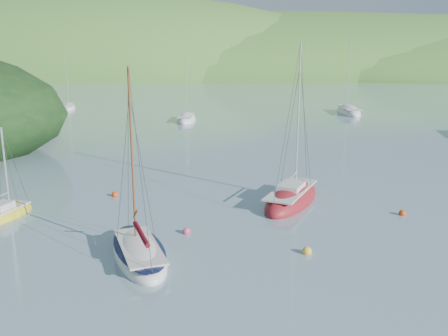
{
  "coord_description": "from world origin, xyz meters",
  "views": [
    {
      "loc": [
        -0.04,
        -23.04,
        10.53
      ],
      "look_at": [
        -0.75,
        8.0,
        2.75
      ],
      "focal_mm": 40.0,
      "sensor_mm": 36.0,
      "label": 1
    }
  ],
  "objects_px": {
    "sailboat_yellow": "(4,215)",
    "daysailer_white": "(139,254)",
    "distant_sloop_a": "(186,120)",
    "distant_sloop_b": "(348,112)",
    "sloop_red": "(291,199)",
    "distant_sloop_c": "(69,108)"
  },
  "relations": [
    {
      "from": "sloop_red",
      "to": "distant_sloop_c",
      "type": "distance_m",
      "value": 58.8
    },
    {
      "from": "distant_sloop_a",
      "to": "sailboat_yellow",
      "type": "bearing_deg",
      "value": -100.16
    },
    {
      "from": "sloop_red",
      "to": "sailboat_yellow",
      "type": "relative_size",
      "value": 1.88
    },
    {
      "from": "daysailer_white",
      "to": "sailboat_yellow",
      "type": "distance_m",
      "value": 11.2
    },
    {
      "from": "sailboat_yellow",
      "to": "distant_sloop_a",
      "type": "height_order",
      "value": "distant_sloop_a"
    },
    {
      "from": "daysailer_white",
      "to": "distant_sloop_c",
      "type": "bearing_deg",
      "value": 89.9
    },
    {
      "from": "distant_sloop_b",
      "to": "daysailer_white",
      "type": "bearing_deg",
      "value": -114.35
    },
    {
      "from": "daysailer_white",
      "to": "sloop_red",
      "type": "xyz_separation_m",
      "value": [
        8.66,
        9.35,
        -0.01
      ]
    },
    {
      "from": "distant_sloop_b",
      "to": "distant_sloop_c",
      "type": "xyz_separation_m",
      "value": [
        -45.2,
        5.1,
        -0.04
      ]
    },
    {
      "from": "sailboat_yellow",
      "to": "daysailer_white",
      "type": "bearing_deg",
      "value": -13.52
    },
    {
      "from": "sloop_red",
      "to": "distant_sloop_b",
      "type": "bearing_deg",
      "value": 96.63
    },
    {
      "from": "sailboat_yellow",
      "to": "distant_sloop_a",
      "type": "distance_m",
      "value": 40.77
    },
    {
      "from": "daysailer_white",
      "to": "sloop_red",
      "type": "distance_m",
      "value": 12.74
    },
    {
      "from": "daysailer_white",
      "to": "distant_sloop_c",
      "type": "height_order",
      "value": "daysailer_white"
    },
    {
      "from": "daysailer_white",
      "to": "sloop_red",
      "type": "height_order",
      "value": "sloop_red"
    },
    {
      "from": "distant_sloop_a",
      "to": "distant_sloop_b",
      "type": "distance_m",
      "value": 25.59
    },
    {
      "from": "sailboat_yellow",
      "to": "distant_sloop_b",
      "type": "xyz_separation_m",
      "value": [
        31.84,
        48.03,
        0.04
      ]
    },
    {
      "from": "distant_sloop_a",
      "to": "distant_sloop_b",
      "type": "bearing_deg",
      "value": 18.6
    },
    {
      "from": "distant_sloop_c",
      "to": "sailboat_yellow",
      "type": "bearing_deg",
      "value": -92.69
    },
    {
      "from": "daysailer_white",
      "to": "distant_sloop_b",
      "type": "bearing_deg",
      "value": 46.18
    },
    {
      "from": "daysailer_white",
      "to": "distant_sloop_b",
      "type": "xyz_separation_m",
      "value": [
        22.27,
        53.85,
        -0.03
      ]
    },
    {
      "from": "distant_sloop_a",
      "to": "distant_sloop_c",
      "type": "height_order",
      "value": "distant_sloop_a"
    }
  ]
}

